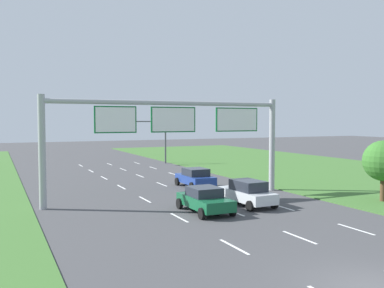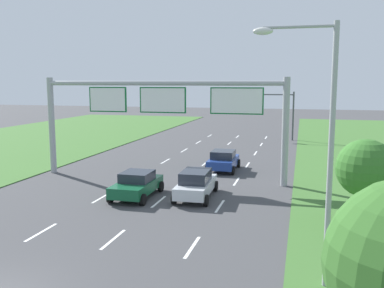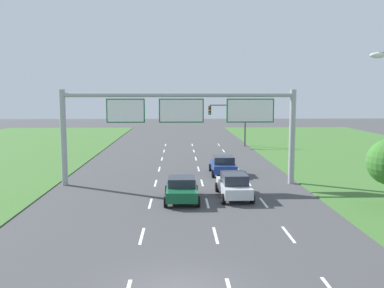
{
  "view_description": "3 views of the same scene",
  "coord_description": "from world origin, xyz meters",
  "px_view_note": "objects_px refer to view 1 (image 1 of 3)",
  "views": [
    {
      "loc": [
        -10.97,
        -9.64,
        5.45
      ],
      "look_at": [
        0.79,
        15.8,
        3.86
      ],
      "focal_mm": 40.0,
      "sensor_mm": 36.0,
      "label": 1
    },
    {
      "loc": [
        9.39,
        -10.11,
        6.66
      ],
      "look_at": [
        2.35,
        17.2,
        2.58
      ],
      "focal_mm": 40.0,
      "sensor_mm": 36.0,
      "label": 2
    },
    {
      "loc": [
        0.03,
        -13.65,
        6.71
      ],
      "look_at": [
        0.99,
        18.04,
        2.95
      ],
      "focal_mm": 40.0,
      "sensor_mm": 36.0,
      "label": 3
    }
  ],
  "objects_px": {
    "car_near_red": "(195,177)",
    "car_mid_lane": "(247,192)",
    "car_lead_silver": "(205,199)",
    "roadside_tree_mid": "(384,161)",
    "traffic_light_mast": "(151,133)",
    "sign_gantry": "(175,127)"
  },
  "relations": [
    {
      "from": "car_near_red",
      "to": "car_mid_lane",
      "type": "distance_m",
      "value": 8.06
    },
    {
      "from": "car_lead_silver",
      "to": "roadside_tree_mid",
      "type": "xyz_separation_m",
      "value": [
        12.13,
        -2.14,
        1.97
      ]
    },
    {
      "from": "roadside_tree_mid",
      "to": "traffic_light_mast",
      "type": "bearing_deg",
      "value": 101.15
    },
    {
      "from": "car_mid_lane",
      "to": "sign_gantry",
      "type": "height_order",
      "value": "sign_gantry"
    },
    {
      "from": "car_near_red",
      "to": "traffic_light_mast",
      "type": "height_order",
      "value": "traffic_light_mast"
    },
    {
      "from": "car_near_red",
      "to": "car_lead_silver",
      "type": "distance_m",
      "value": 9.47
    },
    {
      "from": "sign_gantry",
      "to": "roadside_tree_mid",
      "type": "bearing_deg",
      "value": -30.29
    },
    {
      "from": "roadside_tree_mid",
      "to": "car_near_red",
      "type": "bearing_deg",
      "value": 128.23
    },
    {
      "from": "car_mid_lane",
      "to": "roadside_tree_mid",
      "type": "bearing_deg",
      "value": -20.12
    },
    {
      "from": "traffic_light_mast",
      "to": "roadside_tree_mid",
      "type": "height_order",
      "value": "traffic_light_mast"
    },
    {
      "from": "car_lead_silver",
      "to": "traffic_light_mast",
      "type": "distance_m",
      "value": 28.39
    },
    {
      "from": "car_mid_lane",
      "to": "sign_gantry",
      "type": "bearing_deg",
      "value": 126.2
    },
    {
      "from": "car_near_red",
      "to": "roadside_tree_mid",
      "type": "bearing_deg",
      "value": -52.11
    },
    {
      "from": "car_lead_silver",
      "to": "sign_gantry",
      "type": "height_order",
      "value": "sign_gantry"
    },
    {
      "from": "car_near_red",
      "to": "car_mid_lane",
      "type": "height_order",
      "value": "car_mid_lane"
    },
    {
      "from": "sign_gantry",
      "to": "car_lead_silver",
      "type": "bearing_deg",
      "value": -91.23
    },
    {
      "from": "car_lead_silver",
      "to": "car_mid_lane",
      "type": "bearing_deg",
      "value": 11.81
    },
    {
      "from": "car_lead_silver",
      "to": "car_mid_lane",
      "type": "xyz_separation_m",
      "value": [
        3.39,
        0.72,
        0.06
      ]
    },
    {
      "from": "car_near_red",
      "to": "car_mid_lane",
      "type": "relative_size",
      "value": 0.89
    },
    {
      "from": "car_mid_lane",
      "to": "traffic_light_mast",
      "type": "bearing_deg",
      "value": 81.79
    },
    {
      "from": "sign_gantry",
      "to": "traffic_light_mast",
      "type": "bearing_deg",
      "value": 74.71
    },
    {
      "from": "car_mid_lane",
      "to": "car_lead_silver",
      "type": "bearing_deg",
      "value": -170.01
    }
  ]
}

